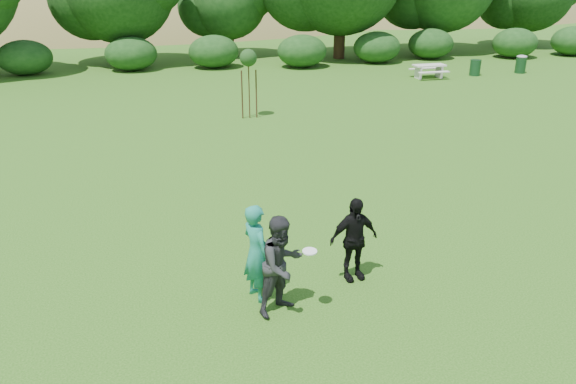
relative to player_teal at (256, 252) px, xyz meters
name	(u,v)px	position (x,y,z in m)	size (l,w,h in m)	color
ground	(326,301)	(1.27, -0.49, -0.98)	(120.00, 120.00, 0.00)	#19470C
player_teal	(256,252)	(0.00, 0.00, 0.00)	(0.72, 0.47, 1.97)	#1B7D67
player_grey	(282,265)	(0.36, -0.57, -0.01)	(0.94, 0.73, 1.94)	#27282A
player_black	(354,239)	(2.05, 0.21, -0.09)	(1.05, 0.44, 1.79)	black
trash_can_near	(475,68)	(16.82, 19.63, -0.53)	(0.60, 0.60, 0.90)	#153B1F
frisbee	(310,251)	(0.83, -0.76, 0.31)	(0.27, 0.27, 0.04)	white
sapling	(248,60)	(2.42, 13.50, 1.44)	(0.70, 0.70, 2.85)	#3B2517
picnic_table	(429,69)	(13.85, 19.56, -0.46)	(1.80, 1.48, 0.76)	beige
trash_can_lidded	(521,64)	(19.86, 19.68, -0.44)	(0.60, 0.60, 1.05)	#14391C
hillside	(165,105)	(0.71, 67.96, -12.95)	(150.00, 72.00, 52.00)	olive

